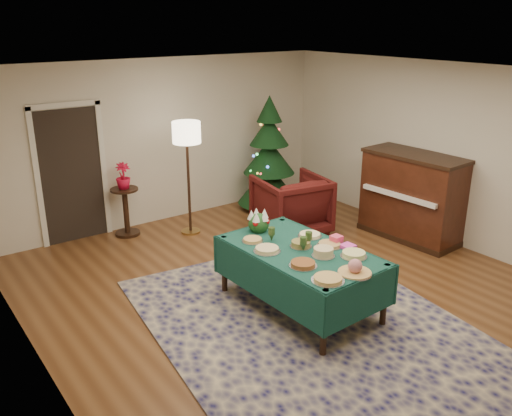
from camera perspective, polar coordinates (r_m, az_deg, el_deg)
room_shell at (r=6.34m, az=5.04°, el=1.49°), size 7.00×7.00×7.00m
doorway at (r=8.64m, az=-18.88°, el=3.64°), size 1.08×0.04×2.16m
rug at (r=6.27m, az=5.64°, el=-12.30°), size 3.69×4.56×0.02m
buffet_table at (r=6.36m, az=4.69°, el=-5.64°), size 1.21×1.98×0.76m
platter_0 at (r=5.61m, az=7.58°, el=-7.44°), size 0.34×0.34×0.05m
platter_1 at (r=5.79m, az=10.38°, el=-6.26°), size 0.36×0.36×0.16m
platter_2 at (r=6.19m, az=10.25°, el=-4.84°), size 0.30×0.30×0.06m
platter_3 at (r=5.89m, az=4.97°, el=-5.91°), size 0.31×0.31×0.05m
platter_4 at (r=6.14m, az=7.11°, el=-4.65°), size 0.26×0.26×0.10m
platter_5 at (r=6.42m, az=7.74°, el=-3.85°), size 0.30×0.30×0.04m
platter_6 at (r=6.22m, az=1.17°, el=-4.41°), size 0.32×0.32×0.05m
platter_7 at (r=6.37m, az=4.75°, el=-3.81°), size 0.26×0.26×0.07m
platter_8 at (r=6.67m, az=5.69°, el=-2.85°), size 0.30×0.30×0.04m
platter_9 at (r=6.49m, az=-0.36°, el=-3.40°), size 0.26×0.26×0.04m
goblet_0 at (r=6.48m, az=1.65°, el=-2.74°), size 0.08×0.08×0.18m
goblet_1 at (r=6.38m, az=5.57°, el=-3.21°), size 0.08×0.08×0.18m
goblet_2 at (r=6.23m, az=5.01°, el=-3.77°), size 0.08×0.08×0.18m
napkin_stack at (r=6.41m, az=9.64°, el=-4.01°), size 0.16×0.16×0.04m
gift_box at (r=6.50m, az=8.45°, el=-3.32°), size 0.13×0.13×0.10m
centerpiece at (r=6.77m, az=0.28°, el=-1.40°), size 0.27×0.27×0.31m
armchair at (r=8.61m, az=3.72°, el=0.62°), size 1.16×1.11×1.04m
floor_lamp at (r=8.40m, az=-7.30°, el=7.17°), size 0.44×0.44×1.80m
side_table at (r=8.82m, az=-13.52°, el=-0.45°), size 0.43×0.43×0.77m
potted_plant at (r=8.66m, az=-13.78°, el=2.73°), size 0.23×0.41×0.23m
christmas_tree at (r=9.66m, az=1.38°, el=5.20°), size 1.32×1.32×2.04m
piano at (r=8.72m, az=16.09°, el=1.09°), size 0.82×1.60×1.35m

